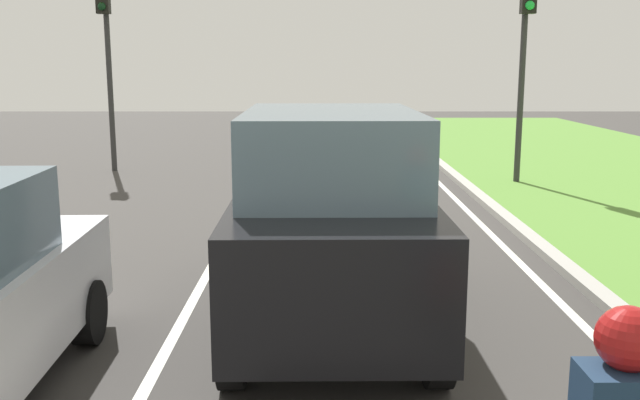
{
  "coord_description": "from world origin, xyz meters",
  "views": [
    {
      "loc": [
        0.8,
        1.54,
        2.72
      ],
      "look_at": [
        0.84,
        9.49,
        1.2
      ],
      "focal_mm": 39.56,
      "sensor_mm": 36.0,
      "label": 1
    }
  ],
  "objects": [
    {
      "name": "curb_right",
      "position": [
        4.1,
        14.0,
        0.06
      ],
      "size": [
        0.24,
        48.0,
        0.12
      ],
      "primitive_type": "cube",
      "color": "#9E9B93",
      "rests_on": "ground"
    },
    {
      "name": "traffic_light_overhead_left",
      "position": [
        -4.61,
        19.77,
        3.49
      ],
      "size": [
        0.32,
        0.5,
        5.26
      ],
      "color": "#2D2D2D",
      "rests_on": "ground"
    },
    {
      "name": "lane_line_center",
      "position": [
        -0.7,
        14.0,
        0.0
      ],
      "size": [
        0.12,
        32.0,
        0.01
      ],
      "primitive_type": "cube",
      "color": "silver",
      "rests_on": "ground"
    },
    {
      "name": "traffic_light_near_right",
      "position": [
        5.38,
        17.65,
        3.39
      ],
      "size": [
        0.32,
        0.5,
        5.08
      ],
      "color": "#2D2D2D",
      "rests_on": "ground"
    },
    {
      "name": "car_suv_ahead",
      "position": [
        0.91,
        8.7,
        1.17
      ],
      "size": [
        2.02,
        4.52,
        2.28
      ],
      "rotation": [
        0.0,
        0.0,
        0.01
      ],
      "color": "black",
      "rests_on": "ground"
    },
    {
      "name": "lane_line_right_edge",
      "position": [
        3.6,
        14.0,
        0.0
      ],
      "size": [
        0.12,
        32.0,
        0.01
      ],
      "primitive_type": "cube",
      "color": "silver",
      "rests_on": "ground"
    },
    {
      "name": "ground_plane",
      "position": [
        0.0,
        14.0,
        0.0
      ],
      "size": [
        60.0,
        60.0,
        0.0
      ],
      "primitive_type": "plane",
      "color": "#383533"
    }
  ]
}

